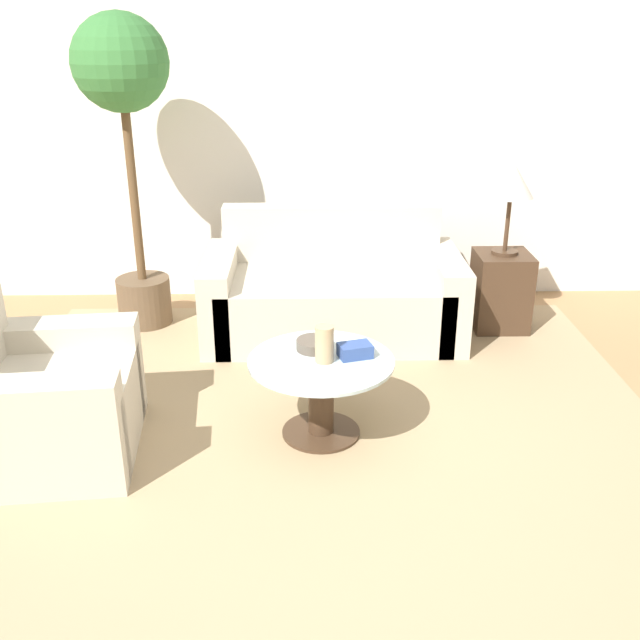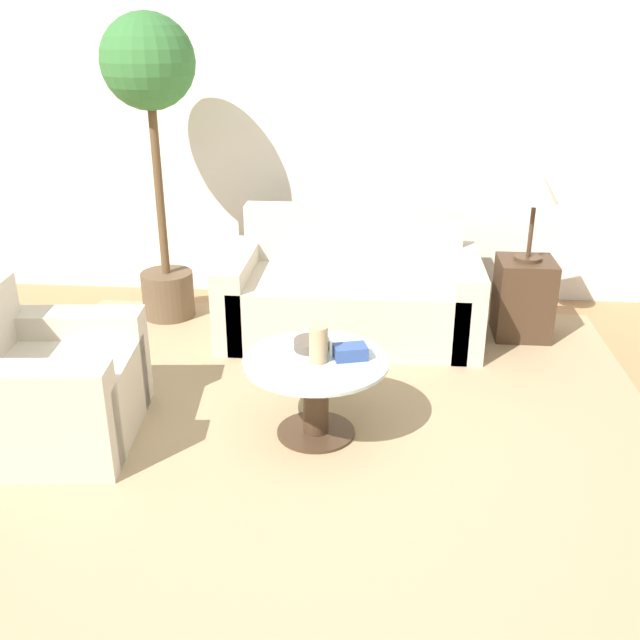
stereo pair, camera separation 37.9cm
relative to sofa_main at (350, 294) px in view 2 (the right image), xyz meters
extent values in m
plane|color=#9E754C|center=(-0.18, -2.05, -0.27)|extent=(14.00, 14.00, 0.00)
cube|color=white|center=(-0.18, 0.77, 1.03)|extent=(10.00, 0.06, 2.60)
cube|color=tan|center=(-0.11, -1.40, -0.27)|extent=(3.72, 3.64, 0.01)
cube|color=beige|center=(0.00, -0.08, -0.06)|extent=(1.54, 0.90, 0.44)
cube|color=beige|center=(0.00, 0.28, 0.14)|extent=(1.54, 0.18, 0.83)
cube|color=beige|center=(-0.77, -0.08, 0.01)|extent=(0.20, 0.90, 0.57)
cube|color=beige|center=(0.77, -0.08, 0.01)|extent=(0.20, 0.90, 0.57)
cube|color=beige|center=(-1.47, -1.53, -0.06)|extent=(0.89, 0.76, 0.44)
cube|color=beige|center=(-1.44, -1.87, 0.01)|extent=(0.85, 0.28, 0.57)
cube|color=beige|center=(-1.50, -1.19, 0.01)|extent=(0.85, 0.28, 0.57)
cylinder|color=#422D1E|center=(-0.11, -1.40, -0.26)|extent=(0.41, 0.41, 0.02)
cylinder|color=#422D1E|center=(-0.11, -1.40, -0.07)|extent=(0.13, 0.13, 0.42)
cylinder|color=#B2C6C6|center=(-0.11, -1.40, 0.15)|extent=(0.75, 0.75, 0.02)
cube|color=#422D1E|center=(1.19, 0.02, 0.00)|extent=(0.37, 0.37, 0.55)
cylinder|color=#422D1E|center=(1.19, 0.02, 0.28)|extent=(0.18, 0.18, 0.02)
cylinder|color=#422D1E|center=(1.19, 0.02, 0.48)|extent=(0.03, 0.03, 0.37)
cone|color=beige|center=(1.19, 0.02, 0.78)|extent=(0.30, 0.30, 0.23)
cylinder|color=brown|center=(-1.35, 0.15, -0.11)|extent=(0.38, 0.38, 0.34)
cylinder|color=brown|center=(-1.35, 0.15, 0.70)|extent=(0.06, 0.06, 1.27)
sphere|color=#387538|center=(-1.35, 0.15, 1.51)|extent=(0.62, 0.62, 0.62)
cylinder|color=tan|center=(-0.10, -1.42, 0.26)|extent=(0.09, 0.09, 0.19)
cylinder|color=brown|center=(-0.14, -1.27, 0.19)|extent=(0.19, 0.19, 0.05)
cube|color=#334C8C|center=(0.06, -1.37, 0.20)|extent=(0.19, 0.15, 0.07)
camera|label=1|loc=(-0.19, -4.65, 1.74)|focal=40.00mm
camera|label=2|loc=(0.19, -4.64, 1.74)|focal=40.00mm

